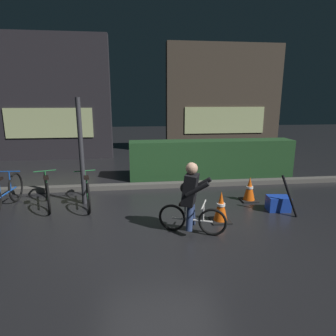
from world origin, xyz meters
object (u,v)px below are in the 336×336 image
object	(u,v)px
parked_bike_leftmost	(5,194)
parked_bike_center_left	(87,191)
traffic_cone_far	(249,189)
cyclist	(191,198)
closed_umbrella	(290,196)
street_post	(81,153)
traffic_cone_near	(221,207)
blue_crate	(278,203)
parked_bike_left_mid	(47,191)

from	to	relation	value
parked_bike_leftmost	parked_bike_center_left	world-z (taller)	parked_bike_leftmost
traffic_cone_far	cyclist	bearing A→B (deg)	-139.19
closed_umbrella	parked_bike_leftmost	bearing A→B (deg)	40.79
street_post	cyclist	size ratio (longest dim) A/B	1.84
traffic_cone_near	closed_umbrella	bearing A→B (deg)	5.96
street_post	blue_crate	distance (m)	4.27
parked_bike_left_mid	parked_bike_center_left	size ratio (longest dim) A/B	0.99
traffic_cone_near	blue_crate	bearing A→B (deg)	16.46
street_post	cyclist	bearing A→B (deg)	-39.27
traffic_cone_far	closed_umbrella	distance (m)	1.00
parked_bike_center_left	cyclist	size ratio (longest dim) A/B	1.24
blue_crate	parked_bike_center_left	bearing A→B (deg)	168.82
parked_bike_left_mid	traffic_cone_near	distance (m)	3.68
street_post	blue_crate	world-z (taller)	street_post
closed_umbrella	traffic_cone_near	bearing A→B (deg)	56.64
parked_bike_leftmost	parked_bike_center_left	distance (m)	1.65
parked_bike_leftmost	closed_umbrella	distance (m)	5.80
closed_umbrella	blue_crate	bearing A→B (deg)	-20.78
parked_bike_left_mid	cyclist	xyz separation A→B (m)	(2.81, -1.62, 0.29)
cyclist	traffic_cone_near	bearing A→B (deg)	52.76
street_post	parked_bike_left_mid	xyz separation A→B (m)	(-0.76, -0.05, -0.81)
street_post	parked_bike_center_left	distance (m)	0.83
parked_bike_leftmost	closed_umbrella	world-z (taller)	closed_umbrella
street_post	parked_bike_center_left	xyz separation A→B (m)	(0.08, -0.11, -0.82)
parked_bike_leftmost	cyclist	bearing A→B (deg)	-109.28
closed_umbrella	parked_bike_center_left	bearing A→B (deg)	36.37
street_post	closed_umbrella	distance (m)	4.36
street_post	parked_bike_leftmost	size ratio (longest dim) A/B	1.39
traffic_cone_far	blue_crate	distance (m)	0.74
cyclist	parked_bike_left_mid	bearing A→B (deg)	172.57
street_post	parked_bike_center_left	bearing A→B (deg)	-55.78
cyclist	closed_umbrella	distance (m)	2.16
street_post	traffic_cone_far	size ratio (longest dim) A/B	4.12
parked_bike_center_left	traffic_cone_far	bearing A→B (deg)	-104.87
parked_bike_center_left	blue_crate	bearing A→B (deg)	-113.62
traffic_cone_far	closed_umbrella	world-z (taller)	closed_umbrella
street_post	parked_bike_center_left	size ratio (longest dim) A/B	1.49
traffic_cone_far	traffic_cone_near	bearing A→B (deg)	-133.61
street_post	parked_bike_left_mid	distance (m)	1.11
blue_crate	parked_bike_leftmost	bearing A→B (deg)	172.45
parked_bike_center_left	blue_crate	xyz separation A→B (m)	(3.98, -0.79, -0.18)
parked_bike_center_left	traffic_cone_near	distance (m)	2.88
parked_bike_left_mid	blue_crate	xyz separation A→B (m)	(4.81, -0.85, -0.18)
parked_bike_left_mid	closed_umbrella	world-z (taller)	closed_umbrella
traffic_cone_near	traffic_cone_far	bearing A→B (deg)	46.39
parked_bike_center_left	blue_crate	size ratio (longest dim) A/B	3.50
traffic_cone_far	closed_umbrella	size ratio (longest dim) A/B	0.65
traffic_cone_near	traffic_cone_far	world-z (taller)	traffic_cone_near
parked_bike_center_left	closed_umbrella	world-z (taller)	closed_umbrella
parked_bike_center_left	blue_crate	world-z (taller)	parked_bike_center_left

